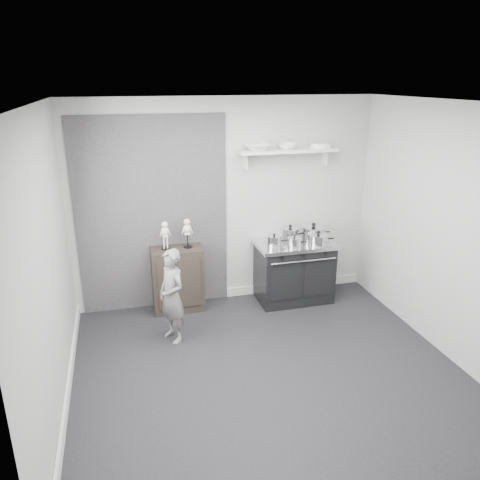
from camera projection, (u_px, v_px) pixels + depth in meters
name	position (u px, v px, depth m)	size (l,w,h in m)	color
ground	(266.00, 369.00, 4.94)	(4.00, 4.00, 0.00)	black
room_shell	(256.00, 216.00, 4.51)	(4.02, 3.62, 2.71)	#AFAFAD
wall_shelf	(288.00, 152.00, 6.00)	(1.30, 0.26, 0.24)	silver
stove	(294.00, 271.00, 6.35)	(1.04, 0.65, 0.83)	black
side_cabinet	(178.00, 279.00, 6.10)	(0.65, 0.38, 0.85)	black
child	(172.00, 296.00, 5.31)	(0.41, 0.27, 1.11)	slate
pot_front_left	(274.00, 241.00, 6.05)	(0.28, 0.19, 0.18)	silver
pot_back_left	(290.00, 234.00, 6.29)	(0.34, 0.26, 0.22)	silver
pot_back_right	(313.00, 233.00, 6.33)	(0.40, 0.32, 0.23)	silver
pot_front_right	(318.00, 239.00, 6.12)	(0.35, 0.27, 0.19)	silver
pot_front_center	(294.00, 242.00, 6.03)	(0.26, 0.17, 0.16)	silver
skeleton_full	(165.00, 233.00, 5.85)	(0.12, 0.08, 0.42)	silver
skeleton_torso	(187.00, 231.00, 5.92)	(0.12, 0.08, 0.44)	silver
bowl_large	(257.00, 147.00, 5.87)	(0.33, 0.33, 0.08)	white
bowl_small	(288.00, 146.00, 5.97)	(0.23, 0.23, 0.07)	white
plate_stack	(321.00, 146.00, 6.08)	(0.27, 0.27, 0.06)	white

